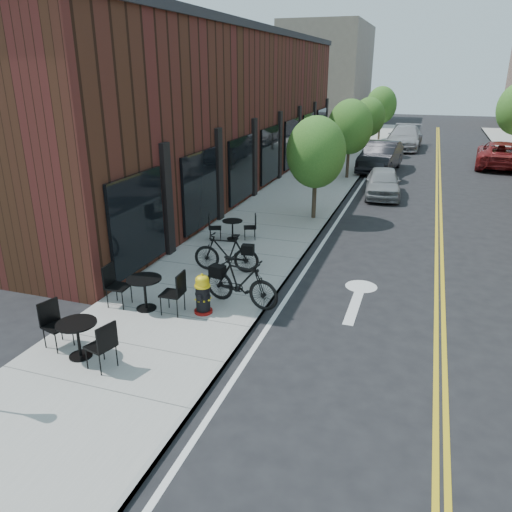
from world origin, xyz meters
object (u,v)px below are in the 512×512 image
at_px(fire_hydrant, 203,294).
at_px(bistro_set_c, 232,227).
at_px(bicycle_left, 226,253).
at_px(bistro_set_a, 145,289).
at_px(bicycle_right, 241,282).
at_px(parked_car_b, 381,157).
at_px(parked_car_c, 405,137).
at_px(bistro_set_b, 78,335).
at_px(parked_car_a, 383,182).
at_px(parked_car_far, 500,154).

distance_m(fire_hydrant, bistro_set_c, 5.42).
relative_size(bicycle_left, bistro_set_a, 0.98).
bearing_deg(bistro_set_a, bicycle_left, 69.23).
bearing_deg(fire_hydrant, bicycle_right, 54.78).
distance_m(fire_hydrant, parked_car_b, 19.74).
xyz_separation_m(parked_car_b, parked_car_c, (0.80, 9.22, -0.01)).
distance_m(fire_hydrant, bistro_set_b, 2.96).
distance_m(bicycle_left, parked_car_c, 26.51).
height_order(bicycle_left, bistro_set_b, bicycle_left).
height_order(bicycle_left, parked_car_a, parked_car_a).
bearing_deg(bicycle_left, bistro_set_b, -19.17).
relative_size(bicycle_left, bicycle_right, 0.93).
xyz_separation_m(bistro_set_a, parked_car_c, (4.25, 29.12, 0.18)).
bearing_deg(parked_car_far, bistro_set_c, 65.72).
xyz_separation_m(bicycle_left, bistro_set_b, (-1.08, -5.09, -0.07)).
xyz_separation_m(fire_hydrant, parked_car_c, (2.89, 28.84, 0.23)).
bearing_deg(bicycle_left, parked_car_c, 165.58).
bearing_deg(bicycle_right, parked_car_far, -9.45).
height_order(fire_hydrant, parked_car_c, parked_car_c).
bearing_deg(bistro_set_b, parked_car_c, 97.92).
bearing_deg(parked_car_a, bistro_set_a, -112.29).
distance_m(bistro_set_b, parked_car_a, 16.64).
bearing_deg(bistro_set_c, parked_car_c, 58.36).
distance_m(bicycle_left, bicycle_right, 2.19).
distance_m(fire_hydrant, parked_car_a, 13.81).
distance_m(bicycle_left, parked_car_b, 17.27).
distance_m(parked_car_a, parked_car_far, 11.25).
height_order(bistro_set_a, parked_car_far, parked_car_far).
xyz_separation_m(bicycle_left, parked_car_b, (2.52, 17.09, 0.14)).
relative_size(bistro_set_c, parked_car_c, 0.28).
bearing_deg(bistro_set_a, parked_car_b, 77.67).
height_order(fire_hydrant, bicycle_right, bicycle_right).
height_order(parked_car_c, parked_car_far, parked_car_c).
bearing_deg(bicycle_right, bistro_set_b, 155.51).
distance_m(bicycle_left, parked_car_far, 22.51).
bearing_deg(bicycle_left, bistro_set_c, -169.30).
height_order(bistro_set_b, parked_car_far, parked_car_far).
height_order(bicycle_left, bistro_set_a, bicycle_left).
relative_size(parked_car_c, parked_car_far, 1.03).
height_order(bicycle_left, bistro_set_c, bicycle_left).
bearing_deg(fire_hydrant, bicycle_left, 110.81).
bearing_deg(bistro_set_a, bistro_set_b, -96.19).
relative_size(bistro_set_a, bistro_set_c, 1.20).
height_order(bicycle_right, bistro_set_a, bicycle_right).
distance_m(bicycle_right, bistro_set_c, 5.01).
height_order(bistro_set_c, parked_car_a, parked_car_a).
bearing_deg(bistro_set_a, bicycle_right, 21.98).
distance_m(bicycle_right, bistro_set_b, 3.90).
bearing_deg(parked_car_b, parked_car_far, 33.86).
relative_size(bicycle_left, parked_car_b, 0.37).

